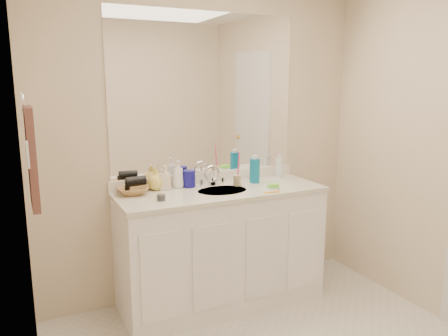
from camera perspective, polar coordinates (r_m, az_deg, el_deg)
wall_back at (r=3.37m, az=-2.40°, el=3.48°), size 2.60×0.02×2.40m
wall_left at (r=1.83m, az=-24.32°, el=-4.22°), size 0.02×2.60×2.40m
vanity_cabinet at (r=3.32m, az=-0.38°, el=-10.47°), size 1.50×0.55×0.85m
countertop at (r=3.19m, az=-0.39°, el=-3.11°), size 1.52×0.57×0.03m
backsplash at (r=3.40m, az=-2.26°, el=-1.23°), size 1.52×0.03×0.08m
sink_basin at (r=3.17m, az=-0.24°, el=-3.13°), size 0.37×0.37×0.02m
faucet at (r=3.31m, az=-1.57°, el=-1.31°), size 0.02×0.02×0.11m
mirror at (r=3.33m, az=-2.41°, el=9.60°), size 1.48×0.01×1.20m
blue_mug at (r=3.26m, az=-4.58°, el=-1.40°), size 0.12×0.12×0.13m
tan_cup at (r=3.30m, az=1.75°, el=-1.63°), size 0.08×0.08×0.08m
toothbrush at (r=3.28m, az=1.92°, el=0.25°), size 0.01×0.04×0.21m
mouthwash_bottle at (r=3.39m, az=4.03°, el=-0.35°), size 0.10×0.10×0.19m
clear_pump_bottle at (r=3.60m, az=7.20°, el=0.00°), size 0.08×0.08×0.16m
soap_dish at (r=3.22m, az=6.43°, el=-2.64°), size 0.09×0.08×0.01m
green_soap at (r=3.22m, az=6.43°, el=-2.31°), size 0.08×0.07×0.03m
orange_comb at (r=3.12m, az=6.28°, el=-3.16°), size 0.12×0.03×0.01m
dark_jar at (r=2.92m, az=-8.22°, el=-3.84°), size 0.07×0.07×0.04m
soap_bottle_white at (r=3.23m, az=-6.00°, el=-0.83°), size 0.08×0.08×0.20m
soap_bottle_cream at (r=3.21m, az=-7.77°, el=-1.24°), size 0.10×0.10×0.18m
soap_bottle_yellow at (r=3.20m, az=-8.90°, el=-1.41°), size 0.14×0.14×0.16m
wicker_basket at (r=3.12m, az=-11.78°, el=-2.88°), size 0.25×0.25×0.05m
hair_dryer at (r=3.11m, az=-11.47°, el=-1.71°), size 0.14×0.09×0.07m
towel_ring at (r=2.55m, az=-24.82°, el=7.86°), size 0.01×0.11×0.11m
hand_towel at (r=2.58m, az=-23.83°, el=1.23°), size 0.04×0.32×0.55m
switch_plate at (r=2.37m, az=-24.27°, el=1.63°), size 0.01×0.08×0.13m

